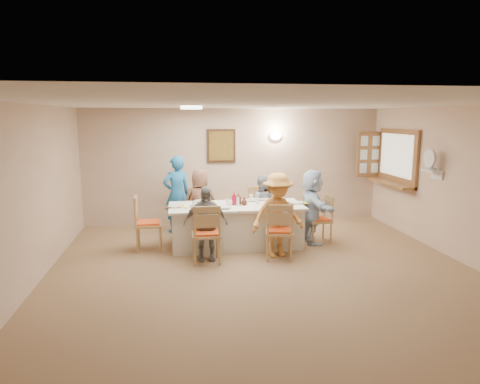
{
  "coord_description": "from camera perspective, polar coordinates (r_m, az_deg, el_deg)",
  "views": [
    {
      "loc": [
        -1.28,
        -5.73,
        2.33
      ],
      "look_at": [
        -0.2,
        1.4,
        1.05
      ],
      "focal_mm": 32.0,
      "sensor_mm": 36.0,
      "label": 1
    }
  ],
  "objects": [
    {
      "name": "ground",
      "position": [
        6.32,
        3.77,
        -11.6
      ],
      "size": [
        7.0,
        7.0,
        0.0
      ],
      "primitive_type": "plane",
      "color": "#906E49"
    },
    {
      "name": "room_walls",
      "position": [
        5.93,
        3.94,
        2.13
      ],
      "size": [
        7.0,
        7.0,
        7.0
      ],
      "color": "tan",
      "rests_on": "ground"
    },
    {
      "name": "wall_picture",
      "position": [
        9.27,
        -2.54,
        6.16
      ],
      "size": [
        0.62,
        0.05,
        0.72
      ],
      "color": "#3A2314",
      "rests_on": "room_walls"
    },
    {
      "name": "wall_sconce",
      "position": [
        9.44,
        4.79,
        7.42
      ],
      "size": [
        0.26,
        0.09,
        0.18
      ],
      "primitive_type": "ellipsoid",
      "color": "white",
      "rests_on": "room_walls"
    },
    {
      "name": "ceiling_light",
      "position": [
        7.24,
        -6.51,
        11.1
      ],
      "size": [
        0.36,
        0.36,
        0.05
      ],
      "primitive_type": "cylinder",
      "color": "white",
      "rests_on": "room_walls"
    },
    {
      "name": "serving_hatch",
      "position": [
        9.33,
        20.27,
        4.34
      ],
      "size": [
        0.06,
        1.5,
        1.15
      ],
      "primitive_type": "cube",
      "color": "brown",
      "rests_on": "room_walls"
    },
    {
      "name": "hatch_sill",
      "position": [
        9.33,
        19.42,
        1.14
      ],
      "size": [
        0.3,
        1.5,
        0.05
      ],
      "primitive_type": "cube",
      "color": "brown",
      "rests_on": "room_walls"
    },
    {
      "name": "shutter_door",
      "position": [
        9.88,
        16.83,
        4.82
      ],
      "size": [
        0.55,
        0.04,
        1.0
      ],
      "primitive_type": "cube",
      "color": "brown",
      "rests_on": "room_walls"
    },
    {
      "name": "fan_shelf",
      "position": [
        8.15,
        24.27,
        2.61
      ],
      "size": [
        0.22,
        0.36,
        0.03
      ],
      "primitive_type": "cube",
      "color": "white",
      "rests_on": "room_walls"
    },
    {
      "name": "desk_fan",
      "position": [
        8.11,
        24.17,
        3.66
      ],
      "size": [
        0.3,
        0.3,
        0.28
      ],
      "primitive_type": null,
      "color": "#A5A5A8",
      "rests_on": "fan_shelf"
    },
    {
      "name": "dining_table",
      "position": [
        7.76,
        -0.51,
        -4.5
      ],
      "size": [
        2.39,
        1.01,
        0.76
      ],
      "primitive_type": "cube",
      "color": "silver",
      "rests_on": "ground"
    },
    {
      "name": "chair_back_left",
      "position": [
        8.46,
        -5.31,
        -2.72
      ],
      "size": [
        0.5,
        0.5,
        0.93
      ],
      "primitive_type": null,
      "rotation": [
        0.0,
        0.0,
        0.13
      ],
      "color": "tan",
      "rests_on": "ground"
    },
    {
      "name": "chair_back_right",
      "position": [
        8.6,
        2.7,
        -2.45
      ],
      "size": [
        0.49,
        0.49,
        0.94
      ],
      "primitive_type": null,
      "rotation": [
        0.0,
        0.0,
        0.09
      ],
      "color": "tan",
      "rests_on": "ground"
    },
    {
      "name": "chair_front_left",
      "position": [
        6.9,
        -4.53,
        -5.45
      ],
      "size": [
        0.47,
        0.47,
        0.98
      ],
      "primitive_type": null,
      "rotation": [
        0.0,
        0.0,
        3.14
      ],
      "color": "tan",
      "rests_on": "ground"
    },
    {
      "name": "chair_front_right",
      "position": [
        7.08,
        5.24,
        -5.12
      ],
      "size": [
        0.54,
        0.54,
        0.96
      ],
      "primitive_type": null,
      "rotation": [
        0.0,
        0.0,
        2.94
      ],
      "color": "tan",
      "rests_on": "ground"
    },
    {
      "name": "chair_left_end",
      "position": [
        7.67,
        -12.07,
        -4.03
      ],
      "size": [
        0.48,
        0.48,
        0.98
      ],
      "primitive_type": null,
      "rotation": [
        0.0,
        0.0,
        1.59
      ],
      "color": "tan",
      "rests_on": "ground"
    },
    {
      "name": "chair_right_end",
      "position": [
        8.1,
        10.43,
        -3.56
      ],
      "size": [
        0.45,
        0.45,
        0.89
      ],
      "primitive_type": null,
      "rotation": [
        0.0,
        0.0,
        -1.51
      ],
      "color": "tan",
      "rests_on": "ground"
    },
    {
      "name": "diner_back_left",
      "position": [
        8.29,
        -5.29,
        -1.5
      ],
      "size": [
        0.71,
        0.5,
        1.35
      ],
      "primitive_type": "imported",
      "rotation": [
        0.0,
        0.0,
        3.2
      ],
      "color": "brown",
      "rests_on": "ground"
    },
    {
      "name": "diner_back_right",
      "position": [
        8.46,
        2.87,
        -1.74
      ],
      "size": [
        0.75,
        0.67,
        1.2
      ],
      "primitive_type": "imported",
      "rotation": [
        0.0,
        0.0,
        2.96
      ],
      "color": "#8F92A0",
      "rests_on": "ground"
    },
    {
      "name": "diner_front_left",
      "position": [
        6.98,
        -4.61,
        -4.18
      ],
      "size": [
        0.72,
        0.3,
        1.23
      ],
      "primitive_type": "imported",
      "rotation": [
        0.0,
        0.0,
        -0.0
      ],
      "color": "gray",
      "rests_on": "ground"
    },
    {
      "name": "diner_front_right",
      "position": [
        7.14,
        5.04,
        -3.1
      ],
      "size": [
        1.11,
        0.86,
        1.42
      ],
      "primitive_type": "imported",
      "rotation": [
        0.0,
        0.0,
        0.19
      ],
      "color": "#E49B48",
      "rests_on": "ground"
    },
    {
      "name": "diner_right_end",
      "position": [
        8.01,
        9.61,
        -1.91
      ],
      "size": [
        1.29,
        0.43,
        1.38
      ],
      "primitive_type": "imported",
      "rotation": [
        0.0,
        0.0,
        1.58
      ],
      "color": "#C4DEF9",
      "rests_on": "ground"
    },
    {
      "name": "caregiver",
      "position": [
        8.72,
        -8.43,
        -0.29
      ],
      "size": [
        0.81,
        0.74,
        1.56
      ],
      "primitive_type": "imported",
      "rotation": [
        0.0,
        0.0,
        3.49
      ],
      "color": "#2273B9",
      "rests_on": "ground"
    },
    {
      "name": "placemat_fl",
      "position": [
        7.2,
        -4.78,
        -2.55
      ],
      "size": [
        0.38,
        0.28,
        0.01
      ],
      "primitive_type": "cube",
      "color": "#472B19",
      "rests_on": "dining_table"
    },
    {
      "name": "plate_fl",
      "position": [
        7.2,
        -4.78,
        -2.47
      ],
      "size": [
        0.25,
        0.25,
        0.02
      ],
      "primitive_type": "cylinder",
      "color": "white",
      "rests_on": "dining_table"
    },
    {
      "name": "napkin_fl",
      "position": [
        7.17,
        -3.31,
        -2.53
      ],
      "size": [
        0.15,
        0.15,
        0.01
      ],
      "primitive_type": "cube",
      "color": "#FDFF35",
      "rests_on": "dining_table"
    },
    {
      "name": "placemat_fr",
      "position": [
        7.38,
        4.57,
        -2.24
      ],
      "size": [
        0.34,
        0.25,
        0.01
      ],
      "primitive_type": "cube",
      "color": "#472B19",
      "rests_on": "dining_table"
    },
    {
      "name": "plate_fr",
      "position": [
        7.37,
        4.57,
        -2.16
      ],
      "size": [
        0.25,
        0.25,
        0.02
      ],
      "primitive_type": "cylinder",
      "color": "white",
      "rests_on": "dining_table"
    },
    {
      "name": "napkin_fr",
      "position": [
        7.37,
        6.02,
        -2.22
      ],
      "size": [
        0.14,
        0.14,
        0.01
      ],
      "primitive_type": "cube",
      "color": "#FDFF35",
      "rests_on": "dining_table"
    },
    {
      "name": "placemat_bl",
      "position": [
        8.02,
        -5.19,
        -1.25
      ],
      "size": [
        0.34,
        0.25,
        0.01
      ],
      "primitive_type": "cube",
      "color": "#472B19",
      "rests_on": "dining_table"
    },
    {
      "name": "plate_bl",
      "position": [
        8.02,
        -5.19,
        -1.18
      ],
      "size": [
        0.24,
        0.24,
        0.02
      ],
      "primitive_type": "cylinder",
      "color": "white",
      "rests_on": "dining_table"
    },
    {
      "name": "napkin_bl",
      "position": [
        7.98,
        -3.87,
        -1.23
      ],
      "size": [
        0.14,
        0.14,
        0.01
      ],
      "primitive_type": "cube",
      "color": "#FDFF35",
      "rests_on": "dining_table"
    },
    {
      "name": "placemat_br",
      "position": [
        8.18,
        3.24,
        -1.0
      ],
      "size": [
        0.35,
        0.26,
        0.01
      ],
      "primitive_type": "cube",
      "color": "#472B19",
      "rests_on": "dining_table"
    },
    {
      "name": "plate_br",
      "position": [
        8.18,
        3.24,
        -0.93
      ],
      "size": [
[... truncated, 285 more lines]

